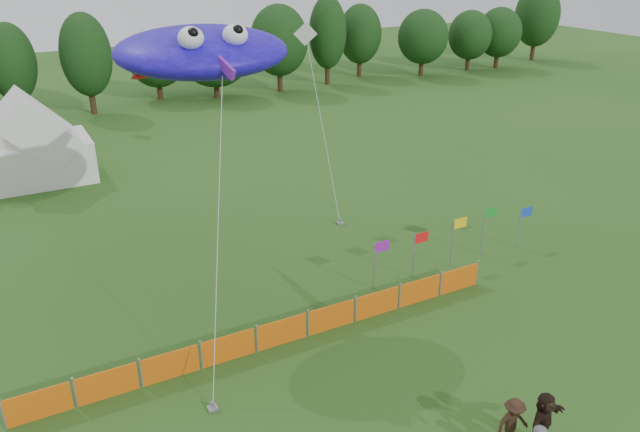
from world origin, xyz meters
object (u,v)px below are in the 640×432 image
tent_right (40,147)px  spectator_c (513,423)px  spectator_f (543,421)px  stingray_kite (199,50)px  barrier_fence (282,332)px

tent_right → spectator_c: tent_right is taller
spectator_c → spectator_f: (0.74, -0.40, 0.10)m
stingray_kite → spectator_f: bearing=-68.7°
tent_right → spectator_f: 31.52m
barrier_fence → stingray_kite: stingray_kite is taller
tent_right → stingray_kite: bearing=-74.3°
spectator_f → barrier_fence: bearing=101.2°
spectator_c → spectator_f: spectator_f is taller
spectator_c → spectator_f: 0.85m
spectator_f → tent_right: bearing=90.5°
tent_right → spectator_f: bearing=-71.8°
spectator_f → spectator_c: bearing=134.1°
barrier_fence → spectator_c: size_ratio=11.05×
spectator_f → stingray_kite: (-5.02, 12.87, 8.71)m
tent_right → barrier_fence: bearing=-76.1°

